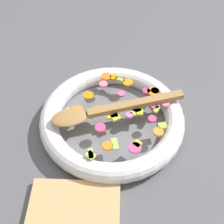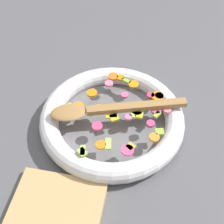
# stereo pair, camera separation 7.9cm
# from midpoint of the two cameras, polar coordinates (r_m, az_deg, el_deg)

# --- Properties ---
(ground_plane) EXTENTS (4.00, 4.00, 0.00)m
(ground_plane) POSITION_cam_midpoint_polar(r_m,az_deg,el_deg) (0.83, 2.73, -2.43)
(ground_plane) COLOR #4C4C51
(skillet) EXTENTS (0.37, 0.37, 0.05)m
(skillet) POSITION_cam_midpoint_polar(r_m,az_deg,el_deg) (0.81, 2.78, -1.45)
(skillet) COLOR slate
(skillet) RESTS_ON ground_plane
(chopped_vegetables) EXTENTS (0.29, 0.27, 0.01)m
(chopped_vegetables) POSITION_cam_midpoint_polar(r_m,az_deg,el_deg) (0.79, 4.88, 0.14)
(chopped_vegetables) COLOR orange
(chopped_vegetables) RESTS_ON skillet
(wooden_spoon) EXTENTS (0.14, 0.34, 0.01)m
(wooden_spoon) POSITION_cam_midpoint_polar(r_m,az_deg,el_deg) (0.78, 1.57, 0.34)
(wooden_spoon) COLOR olive
(wooden_spoon) RESTS_ON chopped_vegetables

